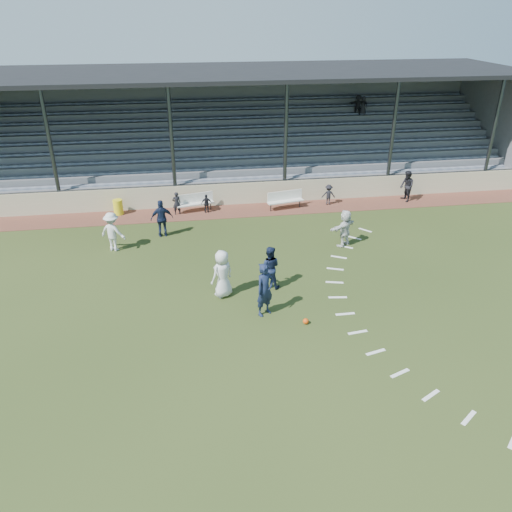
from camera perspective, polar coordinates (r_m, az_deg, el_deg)
The scene contains 19 objects.
ground at distance 17.60m, azimuth 1.24°, elevation -7.43°, with size 90.00×90.00×0.00m, color #2D3A17.
cinder_track at distance 26.84m, azimuth -2.59°, elevation 5.16°, with size 34.00×2.00×0.02m, color brown.
retaining_wall at distance 27.61m, azimuth -2.86°, elevation 7.09°, with size 34.00×0.18×1.20m, color #BEB492.
bench_left at distance 26.83m, azimuth -6.99°, elevation 6.29°, with size 2.04×0.91×0.95m.
bench_right at distance 27.03m, azimuth 3.34°, elevation 6.60°, with size 2.04×0.85×0.95m.
trash_bin at distance 27.20m, azimuth -15.48°, elevation 5.41°, with size 0.50×0.50×0.80m, color yellow.
football at distance 17.48m, azimuth 5.71°, elevation -7.43°, with size 0.21×0.21×0.21m, color #E0490D.
player_white_lead at distance 18.62m, azimuth -3.86°, elevation -2.03°, with size 0.91×0.59×1.87m, color silver.
player_navy_lead at distance 17.45m, azimuth 1.03°, elevation -3.88°, with size 0.72×0.47×1.98m, color #151E39.
player_navy_mid at distance 19.16m, azimuth 1.53°, elevation -1.32°, with size 0.85×0.66×1.74m, color #151E39.
player_white_wing at distance 23.01m, azimuth -16.08°, elevation 2.68°, with size 1.16×0.67×1.80m, color silver.
player_navy_wing at distance 23.93m, azimuth -10.70°, elevation 4.24°, with size 1.06×0.44×1.80m, color #151E39.
player_white_back at distance 22.94m, azimuth 10.11°, elevation 3.17°, with size 1.59×0.51×1.72m, color silver.
official at distance 29.16m, azimuth 16.85°, elevation 7.64°, with size 0.84×0.65×1.72m, color black.
sub_left_near at distance 26.48m, azimuth -9.06°, elevation 5.98°, with size 0.45×0.29×1.22m, color black.
sub_left_far at distance 26.55m, azimuth -5.67°, elevation 5.99°, with size 0.58×0.24×1.00m, color black.
sub_right at distance 27.82m, azimuth 8.29°, elevation 6.96°, with size 0.73×0.42×1.13m, color black.
grandstand at distance 31.64m, azimuth -3.85°, elevation 12.67°, with size 34.60×9.00×6.61m.
penalty_arc at distance 18.65m, azimuth 13.89°, elevation -6.12°, with size 3.89×14.63×0.01m.
Camera 1 is at (-2.57, -14.32, 9.90)m, focal length 35.00 mm.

